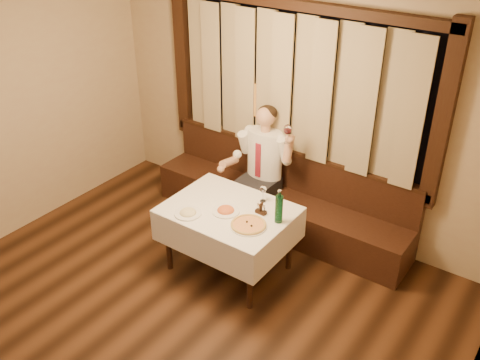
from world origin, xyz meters
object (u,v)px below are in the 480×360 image
Objects in this scene: cruet_caddy at (261,210)px; seated_man at (261,160)px; pasta_cream at (188,211)px; pasta_red at (226,208)px; pizza at (248,225)px; banquette at (280,202)px; dining_table at (229,218)px; green_bottle at (279,208)px.

seated_man reaches higher than cruet_caddy.
pasta_red is at bearing 41.93° from pasta_cream.
pizza is at bearing -81.81° from cruet_caddy.
seated_man is (-0.55, 1.07, 0.08)m from pizza.
banquette is 1.08m from dining_table.
cruet_caddy is (0.31, 0.12, 0.15)m from dining_table.
pasta_cream is 0.19× the size of seated_man.
pasta_cream is at bearing -164.06° from pizza.
pasta_red is 0.79× the size of green_bottle.
pizza is (0.34, -0.14, 0.12)m from dining_table.
pasta_cream is at bearing -153.00° from green_bottle.
pizza is 3.06× the size of cruet_caddy.
pizza reaches higher than dining_table.
pasta_red is at bearing -82.44° from dining_table.
banquette is 9.04× the size of green_bottle.
banquette is 11.70× the size of pasta_cream.
seated_man is (-0.22, 0.93, 0.20)m from dining_table.
pasta_cream reaches higher than pizza.
pizza is 0.25× the size of seated_man.
pizza is 0.64m from pasta_cream.
dining_table is 0.60m from green_bottle.
dining_table is 10.71× the size of cruet_caddy.
cruet_caddy reaches higher than pizza.
pizza is at bearing -21.92° from dining_table.
pasta_red is at bearing -163.26° from green_bottle.
pizza is 1.33× the size of pasta_cream.
cruet_caddy is (0.30, 0.18, 0.00)m from pasta_red.
seated_man is (0.06, 1.24, 0.06)m from pasta_cream.
dining_table is 4.64× the size of pasta_cream.
seated_man reaches higher than pasta_cream.
pizza is 0.34m from pasta_red.
pasta_red is at bearing -89.59° from banquette.
green_bottle reaches higher than dining_table.
dining_table is 0.44m from pasta_cream.
seated_man is at bearing 87.43° from pasta_cream.
green_bottle reaches higher than pasta_red.
seated_man is at bearing 102.79° from pasta_red.
pasta_cream is 0.91m from green_bottle.
cruet_caddy is at bearing 174.30° from green_bottle.
cruet_caddy reaches higher than dining_table.
banquette is at bearing 111.37° from cruet_caddy.
green_bottle is (0.80, 0.41, 0.11)m from pasta_cream.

